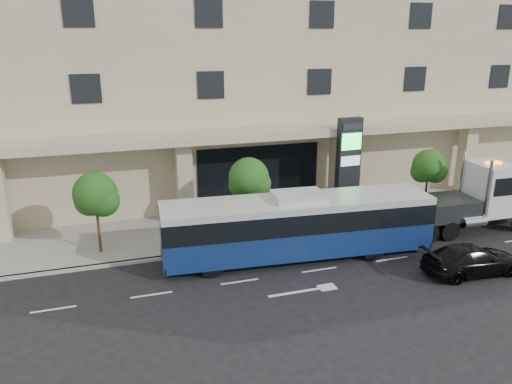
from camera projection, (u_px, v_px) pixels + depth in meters
ground at (307, 257)px, 25.40m from camera, size 120.00×120.00×0.00m
sidewalk at (274, 222)px, 29.92m from camera, size 120.00×6.00×0.15m
curb at (293, 241)px, 27.20m from camera, size 120.00×0.30×0.15m
convention_center at (228, 47)px, 36.42m from camera, size 60.00×17.60×20.00m
tree_left at (96, 197)px, 24.84m from camera, size 2.27×2.20×4.22m
tree_mid at (249, 180)px, 27.11m from camera, size 2.28×2.20×4.38m
tree_right at (429, 168)px, 30.51m from camera, size 2.10×2.00×4.04m
city_bus at (298, 225)px, 24.91m from camera, size 13.73×3.89×3.44m
tow_truck at (476, 200)px, 28.51m from camera, size 9.66×2.64×4.39m
black_sedan at (472, 260)px, 23.50m from camera, size 4.90×2.17×1.40m
signage_pylon at (348, 165)px, 30.52m from camera, size 1.52×0.63×5.97m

